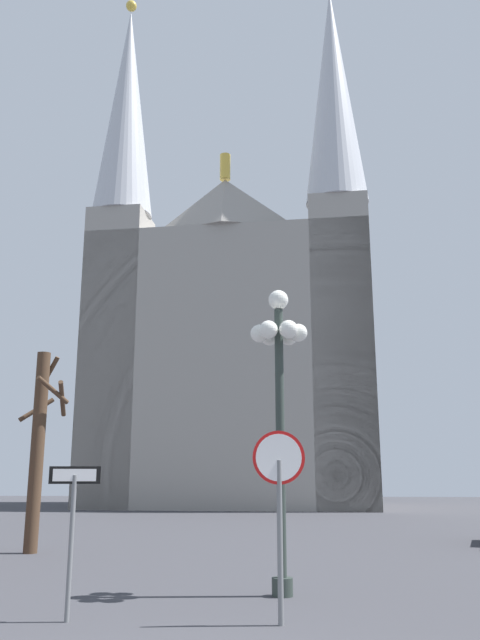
{
  "coord_description": "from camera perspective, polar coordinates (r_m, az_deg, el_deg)",
  "views": [
    {
      "loc": [
        1.21,
        -6.04,
        1.99
      ],
      "look_at": [
        -0.75,
        19.4,
        8.11
      ],
      "focal_mm": 36.5,
      "sensor_mm": 36.0,
      "label": 1
    }
  ],
  "objects": [
    {
      "name": "cathedral",
      "position": [
        44.95,
        -0.49,
        -1.92
      ],
      "size": [
        19.24,
        13.71,
        36.56
      ],
      "color": "gray",
      "rests_on": "ground"
    },
    {
      "name": "street_lamp",
      "position": [
        11.94,
        3.48,
        -5.28
      ],
      "size": [
        1.06,
        0.96,
        5.4
      ],
      "color": "#2D3833",
      "rests_on": "ground"
    },
    {
      "name": "one_way_arrow_sign",
      "position": [
        10.12,
        -14.48,
        -16.45
      ],
      "size": [
        0.72,
        0.21,
        2.13
      ],
      "color": "slate",
      "rests_on": "ground"
    },
    {
      "name": "stop_sign",
      "position": [
        9.6,
        3.46,
        -14.37
      ],
      "size": [
        0.76,
        0.19,
        2.63
      ],
      "color": "slate",
      "rests_on": "ground"
    },
    {
      "name": "bare_tree",
      "position": [
        18.9,
        -17.24,
        -10.34
      ],
      "size": [
        1.45,
        1.5,
        5.37
      ],
      "color": "#473323",
      "rests_on": "ground"
    }
  ]
}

